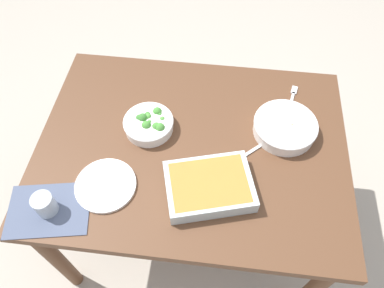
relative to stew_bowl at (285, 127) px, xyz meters
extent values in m
plane|color=#B2A899|center=(0.35, 0.10, -0.77)|extent=(6.00, 6.00, 0.00)
cube|color=brown|center=(0.35, 0.10, -0.05)|extent=(1.20, 0.90, 0.04)
cylinder|color=brown|center=(-0.19, -0.29, -0.42)|extent=(0.06, 0.06, 0.70)
cylinder|color=brown|center=(0.89, -0.29, -0.42)|extent=(0.06, 0.06, 0.70)
cylinder|color=brown|center=(0.89, 0.49, -0.42)|extent=(0.06, 0.06, 0.70)
cube|color=#4C5670|center=(0.81, 0.43, -0.03)|extent=(0.31, 0.25, 0.00)
cylinder|color=white|center=(0.00, 0.00, 0.00)|extent=(0.24, 0.24, 0.05)
torus|color=white|center=(0.00, 0.00, 0.02)|extent=(0.25, 0.25, 0.01)
cylinder|color=#B2844C|center=(0.00, 0.00, 0.00)|extent=(0.20, 0.20, 0.03)
sphere|color=#B2844C|center=(0.05, 0.02, 0.02)|extent=(0.01, 0.01, 0.01)
sphere|color=#B2844C|center=(-0.02, 0.00, 0.02)|extent=(0.02, 0.02, 0.02)
sphere|color=silver|center=(-0.01, 0.03, 0.02)|extent=(0.02, 0.02, 0.02)
cylinder|color=white|center=(0.53, 0.05, -0.01)|extent=(0.19, 0.19, 0.05)
torus|color=white|center=(0.53, 0.05, 0.01)|extent=(0.20, 0.20, 0.01)
cylinder|color=#8CB272|center=(0.53, 0.05, 0.00)|extent=(0.16, 0.16, 0.02)
sphere|color=#478C38|center=(0.49, 0.01, 0.01)|extent=(0.02, 0.02, 0.02)
sphere|color=#478C38|center=(0.51, -0.01, 0.02)|extent=(0.04, 0.04, 0.04)
sphere|color=#3D7A33|center=(0.57, 0.03, 0.01)|extent=(0.03, 0.03, 0.03)
sphere|color=#3D7A33|center=(0.56, 0.03, 0.02)|extent=(0.04, 0.04, 0.04)
sphere|color=#478C38|center=(0.48, 0.07, 0.02)|extent=(0.04, 0.04, 0.04)
sphere|color=#3D7A33|center=(0.54, 0.01, 0.01)|extent=(0.02, 0.02, 0.02)
sphere|color=#478C38|center=(0.54, 0.07, 0.02)|extent=(0.04, 0.04, 0.04)
sphere|color=#478C38|center=(0.50, 0.07, 0.02)|extent=(0.03, 0.03, 0.03)
sphere|color=#569E42|center=(0.48, 0.03, 0.01)|extent=(0.02, 0.02, 0.02)
sphere|color=#478C38|center=(0.53, 0.05, 0.01)|extent=(0.02, 0.02, 0.02)
sphere|color=#569E42|center=(0.54, 0.02, 0.01)|extent=(0.03, 0.03, 0.03)
cube|color=silver|center=(0.27, 0.29, 0.00)|extent=(0.35, 0.29, 0.06)
cube|color=gold|center=(0.27, 0.29, 0.01)|extent=(0.31, 0.26, 0.04)
cylinder|color=#B2BCC6|center=(0.81, 0.43, 0.01)|extent=(0.07, 0.07, 0.08)
cylinder|color=black|center=(0.81, 0.43, 0.00)|extent=(0.06, 0.06, 0.05)
cylinder|color=white|center=(0.64, 0.32, -0.03)|extent=(0.22, 0.22, 0.01)
cube|color=silver|center=(0.11, 0.10, -0.03)|extent=(0.11, 0.10, 0.01)
ellipsoid|color=silver|center=(0.05, 0.05, -0.03)|extent=(0.05, 0.05, 0.01)
cube|color=silver|center=(-0.03, -0.15, -0.03)|extent=(0.04, 0.14, 0.01)
cube|color=silver|center=(-0.05, -0.23, -0.03)|extent=(0.03, 0.05, 0.01)
camera|label=1|loc=(0.26, 0.89, 1.13)|focal=33.87mm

